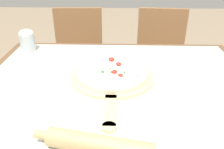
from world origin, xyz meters
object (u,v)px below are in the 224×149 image
at_px(pizza, 112,72).
at_px(flour_cup, 27,40).
at_px(pizza_peel, 112,78).
at_px(chair_right, 160,57).
at_px(chair_left, 79,56).
at_px(rolling_pin, 100,145).

relative_size(pizza, flour_cup, 2.65).
distance_m(pizza_peel, chair_right, 0.96).
height_order(chair_left, flour_cup, flour_cup).
distance_m(pizza, rolling_pin, 0.45).
relative_size(chair_left, chair_right, 1.00).
bearing_deg(chair_left, chair_right, -2.73).
relative_size(pizza_peel, chair_left, 0.64).
xyz_separation_m(pizza_peel, pizza, (0.00, 0.02, 0.02)).
bearing_deg(flour_cup, rolling_pin, -58.45).
xyz_separation_m(pizza, rolling_pin, (-0.02, -0.45, 0.00)).
distance_m(rolling_pin, chair_right, 1.36).
relative_size(pizza_peel, pizza, 1.74).
distance_m(rolling_pin, chair_left, 1.34).
distance_m(pizza_peel, pizza, 0.03).
relative_size(pizza, chair_left, 0.37).
distance_m(chair_right, flour_cup, 1.04).
distance_m(rolling_pin, flour_cup, 0.89).
distance_m(pizza_peel, chair_left, 0.93).
bearing_deg(pizza, chair_right, 66.42).
bearing_deg(chair_left, flour_cup, -113.04).
height_order(pizza, chair_right, chair_right).
relative_size(chair_right, flour_cup, 7.21).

